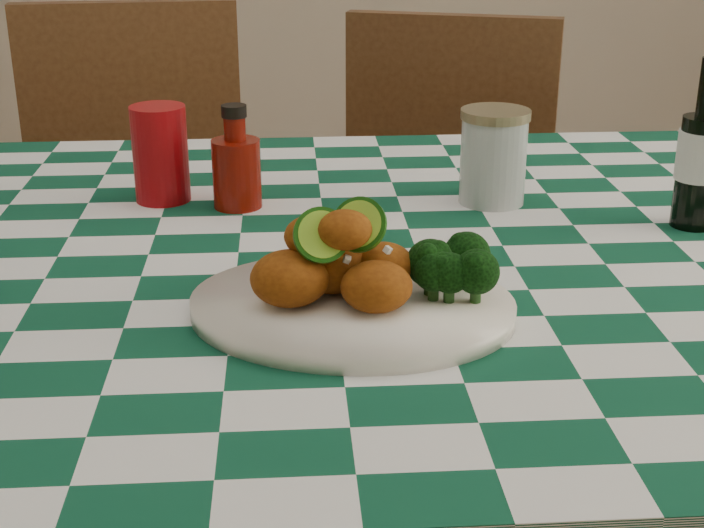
{
  "coord_description": "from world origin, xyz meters",
  "views": [
    {
      "loc": [
        -0.04,
        -1.06,
        1.19
      ],
      "look_at": [
        0.02,
        -0.18,
        0.84
      ],
      "focal_mm": 50.0,
      "sensor_mm": 36.0,
      "label": 1
    }
  ],
  "objects_px": {
    "mason_jar": "(493,157)",
    "beer_bottle": "(702,144)",
    "plate": "(352,307)",
    "fried_chicken_pile": "(344,256)",
    "wooden_chair_right": "(429,271)",
    "wooden_chair_left": "(138,267)",
    "ketchup_bottle": "(236,157)",
    "red_tumbler": "(160,154)"
  },
  "relations": [
    {
      "from": "wooden_chair_left",
      "to": "wooden_chair_right",
      "type": "bearing_deg",
      "value": -7.91
    },
    {
      "from": "ketchup_bottle",
      "to": "fried_chicken_pile",
      "type": "bearing_deg",
      "value": -71.36
    },
    {
      "from": "fried_chicken_pile",
      "to": "beer_bottle",
      "type": "bearing_deg",
      "value": 27.86
    },
    {
      "from": "wooden_chair_right",
      "to": "fried_chicken_pile",
      "type": "bearing_deg",
      "value": -85.79
    },
    {
      "from": "plate",
      "to": "ketchup_bottle",
      "type": "distance_m",
      "value": 0.37
    },
    {
      "from": "fried_chicken_pile",
      "to": "beer_bottle",
      "type": "height_order",
      "value": "beer_bottle"
    },
    {
      "from": "fried_chicken_pile",
      "to": "beer_bottle",
      "type": "distance_m",
      "value": 0.5
    },
    {
      "from": "ketchup_bottle",
      "to": "beer_bottle",
      "type": "bearing_deg",
      "value": -11.43
    },
    {
      "from": "fried_chicken_pile",
      "to": "mason_jar",
      "type": "xyz_separation_m",
      "value": [
        0.22,
        0.34,
        -0.0
      ]
    },
    {
      "from": "red_tumbler",
      "to": "ketchup_bottle",
      "type": "xyz_separation_m",
      "value": [
        0.1,
        -0.03,
        0.0
      ]
    },
    {
      "from": "red_tumbler",
      "to": "ketchup_bottle",
      "type": "relative_size",
      "value": 0.94
    },
    {
      "from": "red_tumbler",
      "to": "mason_jar",
      "type": "bearing_deg",
      "value": -5.15
    },
    {
      "from": "ketchup_bottle",
      "to": "red_tumbler",
      "type": "bearing_deg",
      "value": 160.99
    },
    {
      "from": "red_tumbler",
      "to": "beer_bottle",
      "type": "relative_size",
      "value": 0.61
    },
    {
      "from": "beer_bottle",
      "to": "fried_chicken_pile",
      "type": "bearing_deg",
      "value": -152.14
    },
    {
      "from": "plate",
      "to": "fried_chicken_pile",
      "type": "height_order",
      "value": "fried_chicken_pile"
    },
    {
      "from": "plate",
      "to": "wooden_chair_right",
      "type": "bearing_deg",
      "value": 76.48
    },
    {
      "from": "fried_chicken_pile",
      "to": "mason_jar",
      "type": "height_order",
      "value": "mason_jar"
    },
    {
      "from": "plate",
      "to": "mason_jar",
      "type": "distance_m",
      "value": 0.41
    },
    {
      "from": "fried_chicken_pile",
      "to": "red_tumbler",
      "type": "bearing_deg",
      "value": 119.61
    },
    {
      "from": "red_tumbler",
      "to": "beer_bottle",
      "type": "distance_m",
      "value": 0.68
    },
    {
      "from": "plate",
      "to": "fried_chicken_pile",
      "type": "bearing_deg",
      "value": 180.0
    },
    {
      "from": "mason_jar",
      "to": "beer_bottle",
      "type": "distance_m",
      "value": 0.26
    },
    {
      "from": "fried_chicken_pile",
      "to": "ketchup_bottle",
      "type": "height_order",
      "value": "ketchup_bottle"
    },
    {
      "from": "beer_bottle",
      "to": "wooden_chair_left",
      "type": "height_order",
      "value": "beer_bottle"
    },
    {
      "from": "red_tumbler",
      "to": "mason_jar",
      "type": "distance_m",
      "value": 0.44
    },
    {
      "from": "wooden_chair_left",
      "to": "beer_bottle",
      "type": "bearing_deg",
      "value": -45.52
    },
    {
      "from": "beer_bottle",
      "to": "wooden_chair_left",
      "type": "distance_m",
      "value": 1.12
    },
    {
      "from": "ketchup_bottle",
      "to": "wooden_chair_left",
      "type": "xyz_separation_m",
      "value": [
        -0.23,
        0.56,
        -0.37
      ]
    },
    {
      "from": "fried_chicken_pile",
      "to": "wooden_chair_left",
      "type": "xyz_separation_m",
      "value": [
        -0.35,
        0.91,
        -0.37
      ]
    },
    {
      "from": "fried_chicken_pile",
      "to": "wooden_chair_left",
      "type": "bearing_deg",
      "value": 110.77
    },
    {
      "from": "beer_bottle",
      "to": "ketchup_bottle",
      "type": "bearing_deg",
      "value": 168.57
    },
    {
      "from": "beer_bottle",
      "to": "wooden_chair_right",
      "type": "height_order",
      "value": "beer_bottle"
    },
    {
      "from": "plate",
      "to": "wooden_chair_left",
      "type": "distance_m",
      "value": 1.03
    },
    {
      "from": "beer_bottle",
      "to": "wooden_chair_right",
      "type": "xyz_separation_m",
      "value": [
        -0.22,
        0.65,
        -0.42
      ]
    },
    {
      "from": "plate",
      "to": "red_tumbler",
      "type": "bearing_deg",
      "value": 120.45
    },
    {
      "from": "beer_bottle",
      "to": "red_tumbler",
      "type": "bearing_deg",
      "value": 167.39
    },
    {
      "from": "fried_chicken_pile",
      "to": "wooden_chair_right",
      "type": "height_order",
      "value": "wooden_chair_right"
    },
    {
      "from": "plate",
      "to": "mason_jar",
      "type": "bearing_deg",
      "value": 58.8
    },
    {
      "from": "red_tumbler",
      "to": "mason_jar",
      "type": "xyz_separation_m",
      "value": [
        0.43,
        -0.04,
        -0.0
      ]
    },
    {
      "from": "mason_jar",
      "to": "wooden_chair_left",
      "type": "bearing_deg",
      "value": 134.66
    },
    {
      "from": "fried_chicken_pile",
      "to": "red_tumbler",
      "type": "xyz_separation_m",
      "value": [
        -0.22,
        0.38,
        -0.0
      ]
    }
  ]
}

